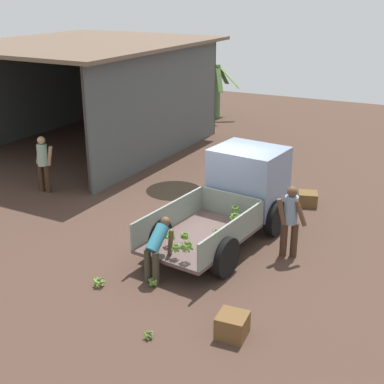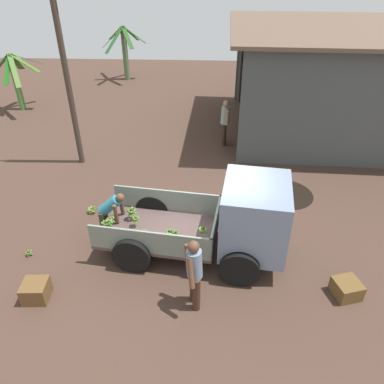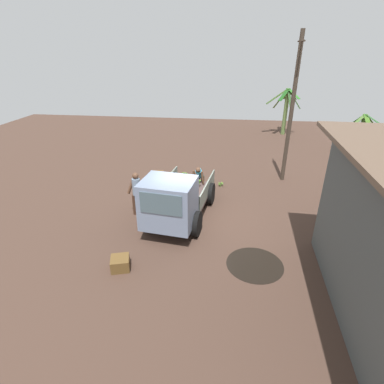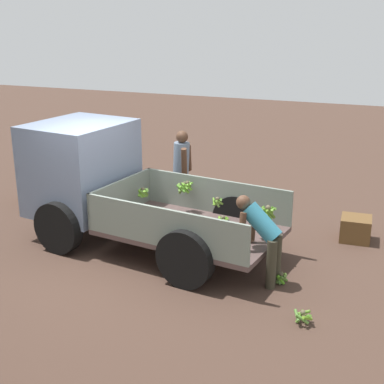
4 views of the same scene
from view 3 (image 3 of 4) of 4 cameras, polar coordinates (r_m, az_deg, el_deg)
name	(u,v)px [view 3 (image 3 of 4)]	position (r m, az deg, el deg)	size (l,w,h in m)	color
ground	(196,220)	(11.14, 0.68, -5.44)	(36.00, 36.00, 0.00)	#463127
mud_patch_0	(255,264)	(9.26, 11.87, -13.36)	(1.68, 1.68, 0.01)	black
cargo_truck	(173,202)	(10.22, -3.65, -1.84)	(4.47, 2.40, 2.00)	brown
utility_pole	(292,110)	(14.34, 18.45, 14.60)	(1.25, 0.18, 6.49)	#3F3329
banana_palm_0	(361,133)	(20.06, 29.50, 9.71)	(2.49, 2.47, 2.46)	#50843D
banana_palm_4	(286,109)	(23.40, 17.40, 14.83)	(2.43, 2.49, 3.26)	#607A40
person_foreground_visitor	(137,192)	(11.36, -10.48, 0.07)	(0.42, 0.70, 1.68)	#3F271B
person_worker_loading	(200,177)	(12.97, 1.45, 2.94)	(0.71, 0.54, 1.29)	#363325
person_bystander_near_shed	(361,215)	(11.05, 29.52, -3.85)	(0.33, 0.65, 1.68)	#392518
banana_bunch_on_ground_0	(186,174)	(15.01, -1.16, 3.42)	(0.17, 0.18, 0.16)	brown
banana_bunch_on_ground_1	(199,188)	(13.50, 1.30, 0.85)	(0.21, 0.21, 0.19)	#4E4633
banana_bunch_on_ground_2	(221,184)	(13.90, 5.49, 1.58)	(0.25, 0.24, 0.19)	brown
wooden_crate_0	(158,176)	(14.54, -6.51, 3.03)	(0.51, 0.51, 0.42)	brown
wooden_crate_1	(120,263)	(9.07, -13.51, -13.06)	(0.52, 0.52, 0.37)	brown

